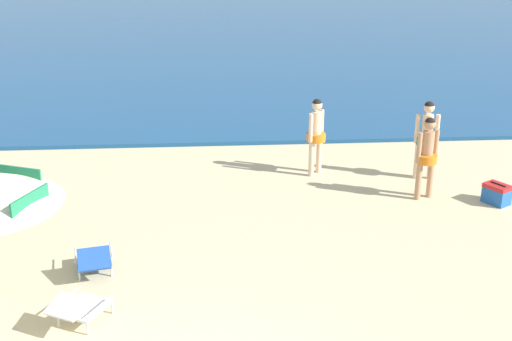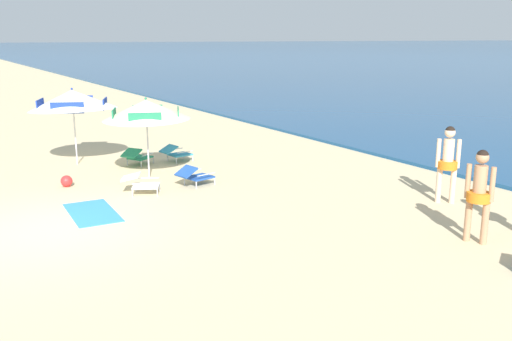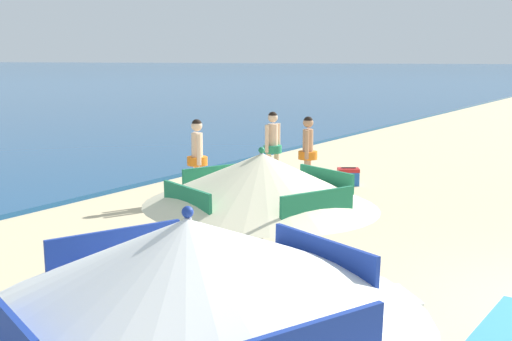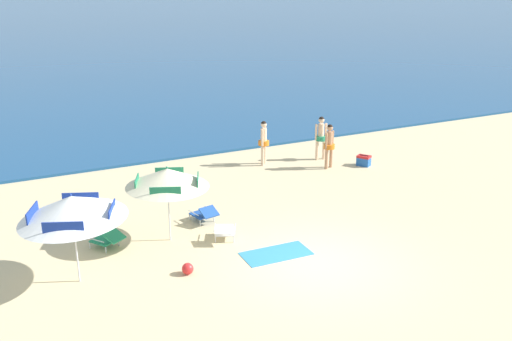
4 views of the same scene
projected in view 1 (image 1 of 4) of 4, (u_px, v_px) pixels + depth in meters
The scene contains 6 objects.
lounge_chair_under_umbrella at pixel (79, 307), 8.81m from camera, with size 0.86×0.99×0.49m.
lounge_chair_beside_umbrella at pixel (94, 259), 10.13m from camera, with size 0.70×0.98×0.52m.
person_standing_near_shore at pixel (427, 152), 12.77m from camera, with size 0.48×0.42×1.70m.
person_standing_beside at pixel (316, 131), 14.05m from camera, with size 0.42×0.42×1.72m.
person_wading_in at pixel (427, 135), 13.81m from camera, with size 0.51×0.43×1.74m.
cooler_box at pixel (497, 194), 12.79m from camera, with size 0.56×0.60×0.43m.
Camera 1 is at (0.38, -5.44, 5.14)m, focal length 45.07 mm.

